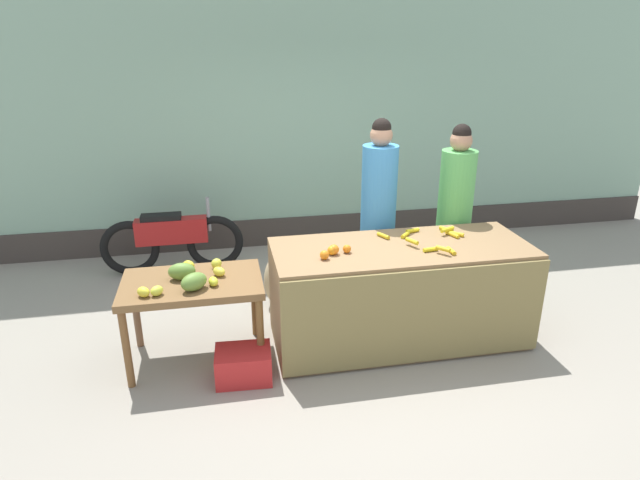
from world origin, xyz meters
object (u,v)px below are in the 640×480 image
object	(u,v)px
vendor_woman_blue_shirt	(378,215)
produce_crate	(244,365)
produce_sack	(280,280)
vendor_woman_green_shirt	(454,215)
parked_motorcycle	(172,239)

from	to	relation	value
vendor_woman_blue_shirt	produce_crate	bearing A→B (deg)	-142.98
produce_crate	produce_sack	distance (m)	1.30
vendor_woman_blue_shirt	produce_sack	xyz separation A→B (m)	(-0.95, 0.15, -0.67)
produce_crate	vendor_woman_green_shirt	bearing A→B (deg)	24.99
parked_motorcycle	produce_sack	bearing A→B (deg)	-43.63
vendor_woman_green_shirt	produce_crate	size ratio (longest dim) A/B	4.12
produce_crate	produce_sack	xyz separation A→B (m)	(0.45, 1.21, 0.15)
produce_sack	vendor_woman_green_shirt	bearing A→B (deg)	-6.35
vendor_woman_blue_shirt	produce_sack	world-z (taller)	vendor_woman_blue_shirt
vendor_woman_blue_shirt	produce_sack	distance (m)	1.18
vendor_woman_green_shirt	produce_sack	distance (m)	1.85
produce_crate	vendor_woman_blue_shirt	bearing A→B (deg)	37.02
parked_motorcycle	vendor_woman_green_shirt	bearing A→B (deg)	-23.76
produce_crate	parked_motorcycle	bearing A→B (deg)	106.21
vendor_woman_green_shirt	produce_crate	bearing A→B (deg)	-155.01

